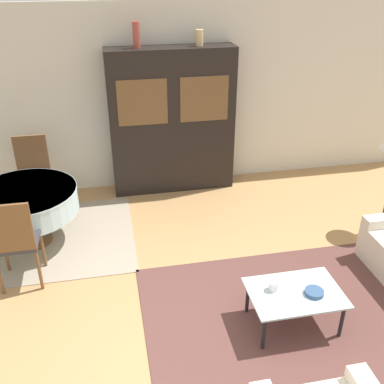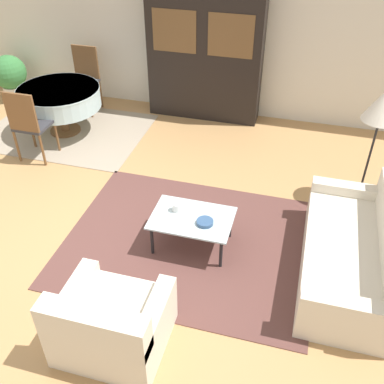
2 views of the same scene
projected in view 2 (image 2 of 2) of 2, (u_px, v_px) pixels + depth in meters
The scene contains 15 objects.
ground_plane at pixel (105, 243), 5.13m from camera, with size 14.00×14.00×0.00m, color tan.
wall_back at pixel (190, 29), 7.12m from camera, with size 10.00×0.06×2.70m.
area_rug at pixel (190, 242), 5.13m from camera, with size 2.80×2.23×0.01m.
dining_rug at pixel (67, 131), 7.21m from camera, with size 2.48×1.80×0.01m.
couch at pixel (355, 255), 4.57m from camera, with size 0.91×1.90×0.79m.
armchair at pixel (111, 325), 3.88m from camera, with size 0.92×0.82×0.76m.
coffee_table at pixel (192, 220), 4.88m from camera, with size 0.89×0.61×0.39m.
display_cabinet at pixel (205, 54), 7.04m from camera, with size 1.81×0.39×2.12m.
dining_table at pixel (59, 98), 6.86m from camera, with size 1.25×1.25×0.72m.
dining_chair_near at pixel (28, 122), 6.19m from camera, with size 0.44×0.44×1.06m.
dining_chair_far at pixel (84, 75), 7.51m from camera, with size 0.44×0.44×1.06m.
floor_lamp at pixel (383, 108), 5.02m from camera, with size 0.43×0.43×1.51m.
cup at pixel (177, 207), 4.93m from camera, with size 0.10×0.10×0.10m.
bowl at pixel (205, 222), 4.77m from camera, with size 0.18×0.18×0.04m.
potted_plant at pixel (10, 75), 7.94m from camera, with size 0.59×0.59×0.79m.
Camera 2 is at (1.96, -3.36, 3.54)m, focal length 42.00 mm.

